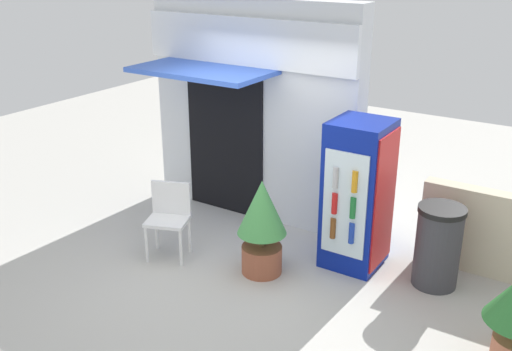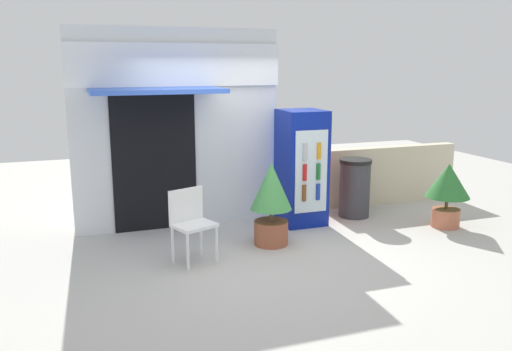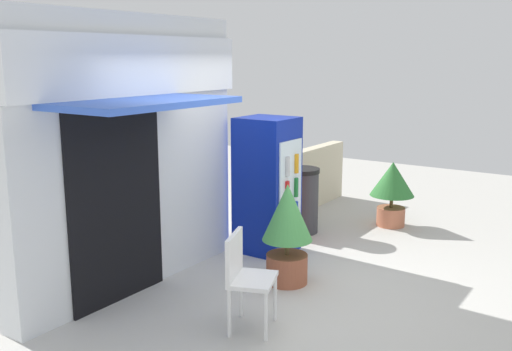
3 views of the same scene
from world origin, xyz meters
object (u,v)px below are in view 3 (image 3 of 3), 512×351
at_px(potted_plant_curbside, 392,186).
at_px(trash_bin, 301,200).
at_px(plastic_chair, 245,272).
at_px(drink_cooler, 268,185).
at_px(potted_plant_near_shop, 287,227).

relative_size(potted_plant_curbside, trash_bin, 1.04).
height_order(plastic_chair, trash_bin, trash_bin).
distance_m(drink_cooler, plastic_chair, 2.21).
distance_m(drink_cooler, potted_plant_curbside, 2.17).
relative_size(drink_cooler, potted_plant_curbside, 1.80).
bearing_deg(potted_plant_near_shop, potted_plant_curbside, -3.12).
height_order(potted_plant_curbside, trash_bin, potted_plant_curbside).
relative_size(plastic_chair, potted_plant_curbside, 0.94).
bearing_deg(drink_cooler, plastic_chair, -152.70).
relative_size(drink_cooler, trash_bin, 1.87).
height_order(potted_plant_near_shop, potted_plant_curbside, potted_plant_near_shop).
bearing_deg(drink_cooler, trash_bin, 2.41).
distance_m(plastic_chair, potted_plant_curbside, 3.89).
xyz_separation_m(potted_plant_curbside, trash_bin, (-1.01, 0.96, -0.14)).
xyz_separation_m(plastic_chair, trash_bin, (2.88, 1.04, -0.08)).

